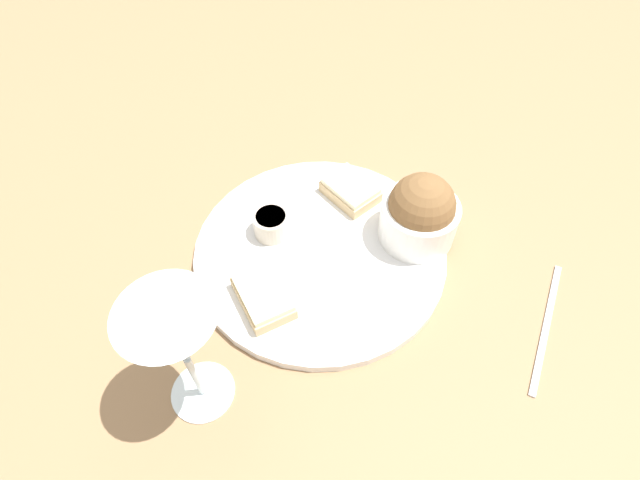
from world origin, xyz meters
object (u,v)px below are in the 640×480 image
object	(u,v)px
cheese_toast_near	(263,296)
cheese_toast_far	(350,190)
fork	(547,326)
salad_bowl	(420,213)
sauce_ramekin	(271,223)
wine_glass	(178,341)

from	to	relation	value
cheese_toast_near	cheese_toast_far	xyz separation A→B (m)	(-0.16, 0.14, 0.00)
cheese_toast_near	fork	distance (m)	0.36
salad_bowl	sauce_ramekin	world-z (taller)	salad_bowl
cheese_toast_far	wine_glass	bearing A→B (deg)	-39.20
cheese_toast_near	fork	size ratio (longest dim) A/B	0.57
wine_glass	sauce_ramekin	bearing A→B (deg)	155.49
cheese_toast_far	wine_glass	xyz separation A→B (m)	(0.27, -0.22, 0.11)
wine_glass	fork	size ratio (longest dim) A/B	1.07
sauce_ramekin	wine_glass	size ratio (longest dim) A/B	0.28
cheese_toast_far	cheese_toast_near	bearing A→B (deg)	-40.35
cheese_toast_near	cheese_toast_far	bearing A→B (deg)	139.65
cheese_toast_near	salad_bowl	bearing A→B (deg)	110.15
salad_bowl	wine_glass	distance (m)	0.36
salad_bowl	wine_glass	bearing A→B (deg)	-58.30
cheese_toast_far	salad_bowl	bearing A→B (deg)	42.51
sauce_ramekin	wine_glass	bearing A→B (deg)	-24.51
wine_glass	fork	xyz separation A→B (m)	(-0.03, 0.43, -0.13)
salad_bowl	wine_glass	size ratio (longest dim) A/B	0.57
sauce_ramekin	fork	bearing A→B (deg)	60.20
fork	wine_glass	bearing A→B (deg)	-86.46
salad_bowl	sauce_ramekin	distance (m)	0.20
sauce_ramekin	cheese_toast_near	bearing A→B (deg)	-9.92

